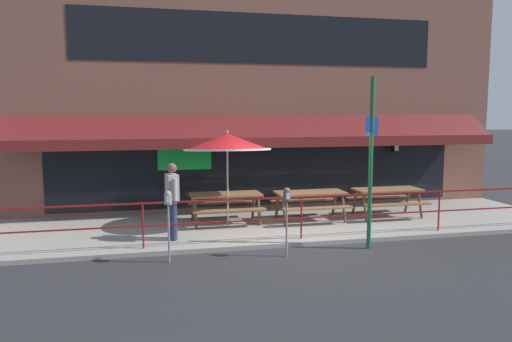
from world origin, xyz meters
The scene contains 12 objects.
ground_plane centered at (0.00, 0.00, 0.00)m, with size 120.00×120.00×0.00m, color #2D2D30.
patio_deck centered at (0.00, 2.00, 0.05)m, with size 15.00×4.00×0.10m, color #9E998E.
restaurant_building centered at (0.00, 4.22, 3.55)m, with size 15.00×1.60×7.14m.
patio_railing centered at (0.00, 0.30, 0.80)m, with size 13.84×0.04×0.97m.
picnic_table_left centered at (-1.38, 2.24, 0.71)m, with size 1.80×1.42×0.76m.
picnic_table_centre centered at (0.81, 2.03, 0.71)m, with size 1.80×1.42×0.76m.
picnic_table_right centered at (3.01, 2.04, 0.71)m, with size 1.80×1.42×0.76m.
patio_umbrella_left centered at (-1.38, 1.91, 2.18)m, with size 2.14×2.14×2.38m.
pedestrian_walking centered at (-2.80, 0.91, 1.06)m, with size 0.30×0.61×1.71m.
parking_meter_near centered at (-2.97, -0.48, 1.15)m, with size 0.15×0.16×1.42m.
parking_meter_far centered at (-0.62, -0.62, 1.15)m, with size 0.15×0.16×1.42m.
street_sign_pole centered at (1.28, -0.45, 1.89)m, with size 0.28×0.09×3.66m.
Camera 1 is at (-3.47, -10.10, 2.94)m, focal length 35.00 mm.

